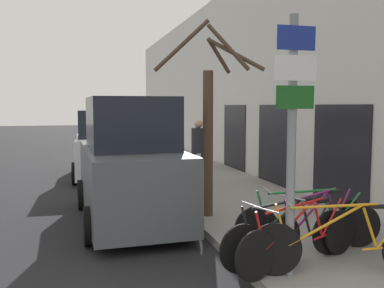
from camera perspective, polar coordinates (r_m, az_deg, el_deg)
The scene contains 13 objects.
ground_plane at distance 13.72m, azimuth -10.47°, elevation -4.73°, with size 80.00×80.00×0.00m, color black.
sidewalk_curb at distance 16.86m, azimuth -2.52°, elevation -2.57°, with size 3.20×32.00×0.15m.
building_facade at distance 17.13m, azimuth 3.27°, elevation 8.11°, with size 0.23×32.00×6.50m.
signpost at distance 5.52m, azimuth 13.22°, elevation 1.41°, with size 0.57×0.13×3.30m.
bicycle_0 at distance 5.91m, azimuth 19.40°, elevation -12.60°, with size 2.32×0.75×0.96m.
bicycle_1 at distance 6.08m, azimuth 14.38°, elevation -12.16°, with size 2.23×0.85×0.90m.
bicycle_2 at distance 6.16m, azimuth 12.73°, elevation -11.89°, with size 2.17×0.58×0.90m.
bicycle_3 at distance 6.74m, azimuth 16.57°, elevation -10.42°, with size 2.11×0.90×0.93m.
bicycle_4 at distance 6.83m, azimuth 15.26°, elevation -10.17°, with size 2.24×0.57×0.93m.
parked_car_0 at distance 8.62m, azimuth -8.30°, elevation -2.99°, with size 2.02×4.32×2.49m.
parked_car_1 at distance 14.31m, azimuth -11.40°, elevation -0.33°, with size 2.23×4.32×2.18m.
pedestrian_near at distance 11.89m, azimuth 0.87°, elevation -0.38°, with size 0.47×0.40×1.80m.
street_tree at distance 8.37m, azimuth 2.31°, elevation 2.57°, with size 2.02×0.89×3.84m.
Camera 1 is at (-1.21, -2.27, 2.32)m, focal length 40.00 mm.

